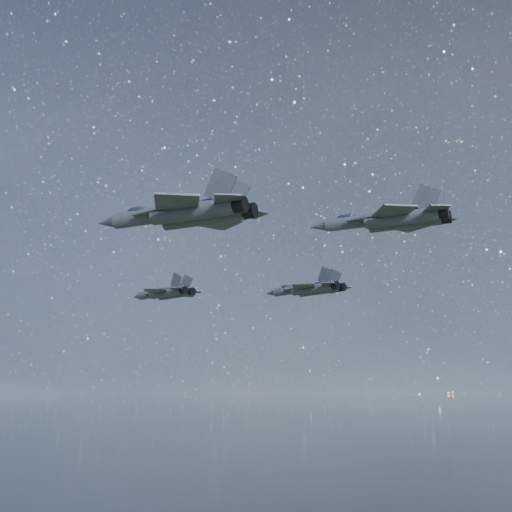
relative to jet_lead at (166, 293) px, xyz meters
The scene contains 4 objects.
jet_lead is the anchor object (origin of this frame).
jet_left 24.20m from the jet_lead, 36.41° to the left, with size 16.96×11.71×4.26m.
jet_right 39.58m from the jet_lead, 47.69° to the right, with size 19.76×13.82×4.98m.
jet_slot 42.42m from the jet_lead, 10.83° to the right, with size 18.32×12.85×4.62m.
Camera 1 is at (40.09, -71.42, 131.22)m, focal length 42.00 mm.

